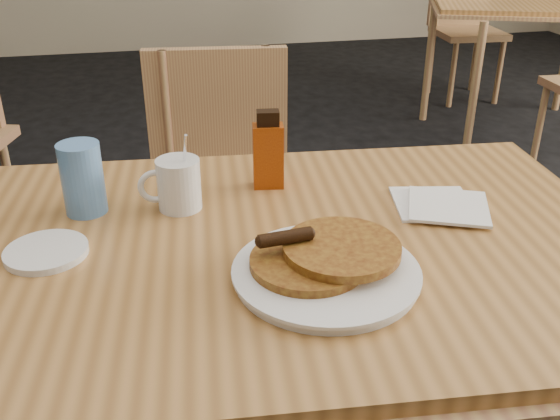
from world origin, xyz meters
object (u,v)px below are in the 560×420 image
at_px(main_table, 288,260).
at_px(blue_tumbler, 82,179).
at_px(chair_main_far, 224,181).
at_px(neighbor_table, 536,9).
at_px(chair_neighbor_far, 464,15).
at_px(syrup_bottle, 268,152).
at_px(pancake_plate, 325,266).
at_px(coffee_mug, 177,183).

height_order(main_table, blue_tumbler, blue_tumbler).
bearing_deg(chair_main_far, main_table, -81.99).
relative_size(main_table, neighbor_table, 0.98).
height_order(neighbor_table, chair_neighbor_far, chair_neighbor_far).
relative_size(main_table, syrup_bottle, 8.21).
distance_m(neighbor_table, blue_tumbler, 3.14).
distance_m(chair_main_far, syrup_bottle, 0.59).
height_order(neighbor_table, syrup_bottle, syrup_bottle).
distance_m(pancake_plate, syrup_bottle, 0.36).
relative_size(coffee_mug, blue_tumbler, 1.14).
distance_m(neighbor_table, chair_main_far, 2.53).
relative_size(main_table, blue_tumbler, 9.71).
distance_m(pancake_plate, blue_tumbler, 0.49).
bearing_deg(pancake_plate, coffee_mug, 125.20).
relative_size(neighbor_table, syrup_bottle, 8.36).
height_order(chair_neighbor_far, syrup_bottle, chair_neighbor_far).
distance_m(pancake_plate, coffee_mug, 0.36).
height_order(main_table, chair_neighbor_far, chair_neighbor_far).
xyz_separation_m(main_table, chair_main_far, (-0.02, 0.74, -0.17)).
height_order(pancake_plate, blue_tumbler, blue_tumbler).
bearing_deg(main_table, neighbor_table, 49.68).
bearing_deg(neighbor_table, syrup_bottle, -133.10).
xyz_separation_m(neighbor_table, blue_tumbler, (-2.31, -2.12, 0.11)).
height_order(chair_main_far, coffee_mug, coffee_mug).
xyz_separation_m(main_table, neighbor_table, (1.96, 2.31, -0.00)).
distance_m(chair_main_far, chair_neighbor_far, 3.04).
bearing_deg(coffee_mug, main_table, -29.03).
height_order(chair_main_far, blue_tumbler, chair_main_far).
bearing_deg(main_table, chair_neighbor_far, 57.73).
distance_m(main_table, blue_tumbler, 0.41).
bearing_deg(blue_tumbler, coffee_mug, -7.39).
xyz_separation_m(coffee_mug, blue_tumbler, (-0.17, 0.02, 0.02)).
xyz_separation_m(chair_neighbor_far, pancake_plate, (-1.91, -3.20, 0.22)).
height_order(neighbor_table, pancake_plate, pancake_plate).
distance_m(chair_neighbor_far, syrup_bottle, 3.45).
bearing_deg(chair_main_far, syrup_bottle, -80.20).
bearing_deg(syrup_bottle, neighbor_table, 54.70).
bearing_deg(coffee_mug, pancake_plate, -40.88).
bearing_deg(chair_main_far, pancake_plate, -80.29).
xyz_separation_m(main_table, coffee_mug, (-0.18, 0.16, 0.09)).
bearing_deg(chair_neighbor_far, blue_tumbler, -124.26).
height_order(chair_neighbor_far, blue_tumbler, chair_neighbor_far).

